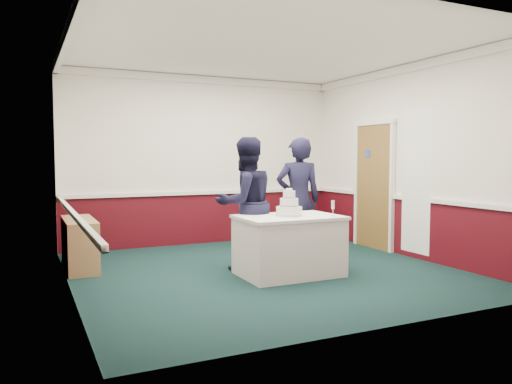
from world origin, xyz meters
name	(u,v)px	position (x,y,z in m)	size (l,w,h in m)	color
ground	(265,271)	(0.00, 0.00, 0.00)	(5.00, 5.00, 0.00)	#112928
room_shell	(252,129)	(0.08, 0.61, 1.97)	(5.00, 5.00, 3.00)	white
sideboard	(80,244)	(-2.28, 1.25, 0.35)	(0.41, 1.20, 0.70)	tan
cake_table	(289,245)	(0.19, -0.33, 0.40)	(1.32, 0.92, 0.79)	white
wedding_cake	(289,207)	(0.19, -0.33, 0.90)	(0.35, 0.35, 0.36)	white
cake_knife	(295,217)	(0.16, -0.53, 0.79)	(0.01, 0.22, 0.01)	silver
champagne_flute	(333,206)	(0.69, -0.61, 0.93)	(0.05, 0.05, 0.21)	silver
person_man	(246,203)	(-0.19, 0.25, 0.92)	(0.89, 0.70, 1.84)	black
person_woman	(298,199)	(0.78, 0.46, 0.93)	(0.68, 0.44, 1.85)	black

